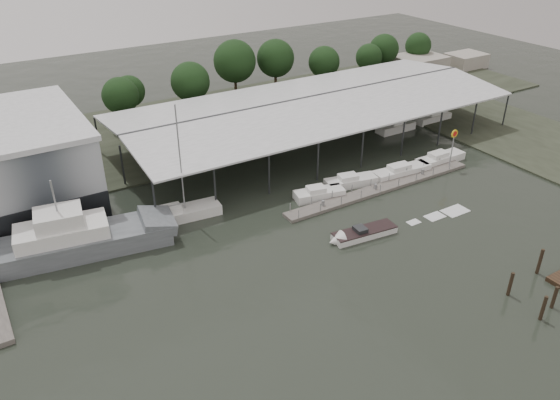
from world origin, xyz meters
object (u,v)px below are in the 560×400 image
grey_trawler (77,239)px  white_sailboat (180,213)px  shell_fuel_sign (453,141)px  speedboat_underway (359,234)px

grey_trawler → white_sailboat: 11.57m
grey_trawler → shell_fuel_sign: bearing=1.9°
grey_trawler → speedboat_underway: 29.38m
speedboat_underway → grey_trawler: bearing=-20.0°
grey_trawler → speedboat_underway: bearing=-17.3°
grey_trawler → white_sailboat: (11.50, 0.87, -0.92)m
shell_fuel_sign → grey_trawler: (-47.70, 5.76, -2.35)m
white_sailboat → speedboat_underway: bearing=-37.4°
white_sailboat → grey_trawler: bearing=-170.1°
grey_trawler → white_sailboat: size_ratio=1.47×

